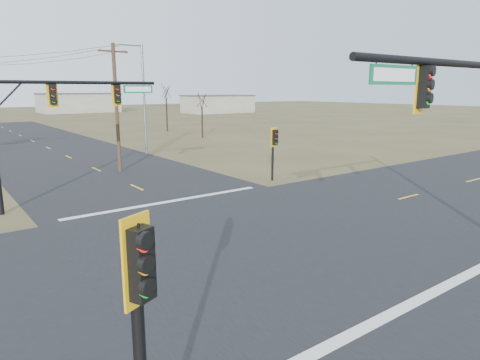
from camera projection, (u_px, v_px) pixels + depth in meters
name	position (u px, v px, depth m)	size (l,w,h in m)	color
ground	(249.00, 238.00, 18.47)	(320.00, 320.00, 0.00)	brown
road_ew	(249.00, 238.00, 18.47)	(160.00, 14.00, 0.02)	black
road_ns	(249.00, 238.00, 18.47)	(14.00, 160.00, 0.02)	black
stop_bar_near	(405.00, 307.00, 12.57)	(12.00, 0.40, 0.01)	silver
stop_bar_far	(169.00, 201.00, 24.36)	(12.00, 0.40, 0.01)	silver
mast_arm_far	(53.00, 110.00, 22.61)	(8.95, 0.42, 7.26)	black
pedestal_signal_ne	(274.00, 141.00, 29.46)	(0.60, 0.51, 3.77)	black
pedestal_signal_sw	(140.00, 301.00, 6.06)	(0.67, 0.59, 4.64)	black
utility_pole_near	(116.00, 107.00, 32.30)	(2.35, 0.40, 9.63)	#4D3521
streetlight_a	(142.00, 93.00, 41.16)	(2.94, 0.41, 10.51)	slate
bare_tree_c	(202.00, 99.00, 55.71)	(3.31, 3.31, 6.38)	black
bare_tree_d	(166.00, 91.00, 64.23)	(3.42, 3.42, 7.54)	black
warehouse_mid	(79.00, 103.00, 118.95)	(20.00, 12.00, 5.00)	#ADA99A
warehouse_right	(218.00, 104.00, 116.83)	(18.00, 10.00, 4.50)	#ADA99A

